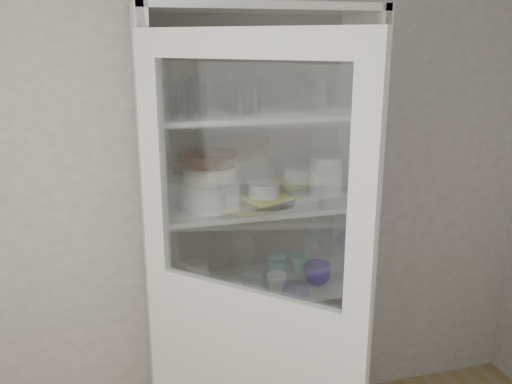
{
  "coord_description": "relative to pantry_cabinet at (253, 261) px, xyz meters",
  "views": [
    {
      "loc": [
        -0.43,
        -0.98,
        1.96
      ],
      "look_at": [
        0.2,
        1.27,
        1.3
      ],
      "focal_mm": 38.0,
      "sensor_mm": 36.0,
      "label": 1
    }
  ],
  "objects": [
    {
      "name": "grey_bowl_stack",
      "position": [
        0.35,
        -0.04,
        0.41
      ],
      "size": [
        0.15,
        0.15,
        0.18
      ],
      "primitive_type": "cylinder",
      "color": "silver",
      "rests_on": "shelf_plates"
    },
    {
      "name": "tin_box",
      "position": [
        0.09,
        -0.09,
        -0.45
      ],
      "size": [
        0.24,
        0.18,
        0.06
      ],
      "primitive_type": "cube",
      "rotation": [
        0.0,
        0.0,
        -0.15
      ],
      "color": "gray",
      "rests_on": "shelf_bot"
    },
    {
      "name": "goblet_0",
      "position": [
        -0.41,
        0.01,
        0.81
      ],
      "size": [
        0.08,
        0.08,
        0.17
      ],
      "primitive_type": null,
      "color": "silver",
      "rests_on": "shelf_glass"
    },
    {
      "name": "tumbler_1",
      "position": [
        -0.28,
        -0.2,
        0.8
      ],
      "size": [
        0.1,
        0.1,
        0.15
      ],
      "primitive_type": "cylinder",
      "rotation": [
        0.0,
        0.0,
        -0.32
      ],
      "color": "silver",
      "rests_on": "shelf_glass"
    },
    {
      "name": "teal_jar",
      "position": [
        0.11,
        -0.05,
        -0.02
      ],
      "size": [
        0.09,
        0.09,
        0.11
      ],
      "color": "#1A797B",
      "rests_on": "shelf_mugs"
    },
    {
      "name": "glass_platter",
      "position": [
        0.03,
        -0.1,
        0.33
      ],
      "size": [
        0.36,
        0.36,
        0.02
      ],
      "primitive_type": "cylinder",
      "rotation": [
        0.0,
        0.0,
        0.34
      ],
      "color": "silver",
      "rests_on": "shelf_plates"
    },
    {
      "name": "terracotta_bowl",
      "position": [
        -0.22,
        -0.11,
        0.53
      ],
      "size": [
        0.3,
        0.3,
        0.06
      ],
      "primitive_type": "imported",
      "rotation": [
        0.0,
        0.0,
        -0.26
      ],
      "color": "#57331B",
      "rests_on": "cream_bowl"
    },
    {
      "name": "tumbler_6",
      "position": [
        0.41,
        -0.21,
        0.79
      ],
      "size": [
        0.08,
        0.08,
        0.14
      ],
      "primitive_type": "cylinder",
      "rotation": [
        0.0,
        0.0,
        -0.21
      ],
      "color": "silver",
      "rests_on": "shelf_glass"
    },
    {
      "name": "goblet_1",
      "position": [
        -0.0,
        0.03,
        0.8
      ],
      "size": [
        0.08,
        0.08,
        0.17
      ],
      "primitive_type": null,
      "color": "silver",
      "rests_on": "shelf_glass"
    },
    {
      "name": "goblet_2",
      "position": [
        0.29,
        0.06,
        0.8
      ],
      "size": [
        0.07,
        0.07,
        0.16
      ],
      "primitive_type": null,
      "color": "silver",
      "rests_on": "shelf_glass"
    },
    {
      "name": "tumbler_3",
      "position": [
        -0.06,
        -0.22,
        0.8
      ],
      "size": [
        0.08,
        0.08,
        0.15
      ],
      "primitive_type": "cylinder",
      "rotation": [
        0.0,
        0.0,
        -0.05
      ],
      "color": "silver",
      "rests_on": "shelf_glass"
    },
    {
      "name": "plate_stack_back",
      "position": [
        -0.29,
        0.05,
        0.37
      ],
      "size": [
        0.22,
        0.22,
        0.1
      ],
      "primitive_type": "cylinder",
      "color": "white",
      "rests_on": "shelf_plates"
    },
    {
      "name": "mug_blue",
      "position": [
        0.27,
        -0.16,
        -0.03
      ],
      "size": [
        0.14,
        0.14,
        0.1
      ],
      "primitive_type": "imported",
      "rotation": [
        0.0,
        0.0,
        0.1
      ],
      "color": "#160B8C",
      "rests_on": "shelf_mugs"
    },
    {
      "name": "tumbler_5",
      "position": [
        0.18,
        -0.19,
        0.8
      ],
      "size": [
        0.1,
        0.1,
        0.15
      ],
      "primitive_type": "cylinder",
      "rotation": [
        0.0,
        0.0,
        -0.4
      ],
      "color": "silver",
      "rests_on": "shelf_glass"
    },
    {
      "name": "tumbler_4",
      "position": [
        0.25,
        -0.21,
        0.79
      ],
      "size": [
        0.08,
        0.08,
        0.14
      ],
      "primitive_type": "cylinder",
      "rotation": [
        0.0,
        0.0,
        0.23
      ],
      "color": "silver",
      "rests_on": "shelf_glass"
    },
    {
      "name": "cupboard_door",
      "position": [
        -0.18,
        -0.6,
        -0.07
      ],
      "size": [
        0.67,
        0.66,
        2.0
      ],
      "rotation": [
        0.0,
        0.0,
        -0.77
      ],
      "color": "#B1B4A1",
      "rests_on": "floor"
    },
    {
      "name": "pantry_cabinet",
      "position": [
        0.0,
        0.0,
        0.0
      ],
      "size": [
        1.0,
        0.45,
        2.1
      ],
      "color": "#B1B4A1",
      "rests_on": "floor"
    },
    {
      "name": "white_canister",
      "position": [
        -0.27,
        -0.04,
        -0.02
      ],
      "size": [
        0.13,
        0.13,
        0.12
      ],
      "primitive_type": "cylinder",
      "rotation": [
        0.0,
        0.0,
        0.35
      ],
      "color": "white",
      "rests_on": "shelf_mugs"
    },
    {
      "name": "goblet_3",
      "position": [
        0.24,
        0.02,
        0.81
      ],
      "size": [
        0.08,
        0.08,
        0.18
      ],
      "primitive_type": null,
      "color": "silver",
      "rests_on": "shelf_glass"
    },
    {
      "name": "white_ramekin",
      "position": [
        0.03,
        -0.1,
        0.38
      ],
      "size": [
        0.17,
        0.17,
        0.06
      ],
      "primitive_type": "cylinder",
      "rotation": [
        0.0,
        0.0,
        0.24
      ],
      "color": "white",
      "rests_on": "yellow_trivet"
    },
    {
      "name": "yellow_trivet",
      "position": [
        0.03,
        -0.1,
        0.34
      ],
      "size": [
        0.25,
        0.25,
        0.01
      ],
      "primitive_type": "cube",
      "rotation": [
        0.0,
        0.0,
        0.43
      ],
      "color": "yellow",
      "rests_on": "glass_platter"
    },
    {
      "name": "mug_white",
      "position": [
        0.06,
        -0.19,
        -0.04
      ],
      "size": [
        0.11,
        0.11,
        0.09
      ],
      "primitive_type": "imported",
      "rotation": [
        0.0,
        0.0,
        0.28
      ],
      "color": "white",
      "rests_on": "shelf_mugs"
    },
    {
      "name": "mug_teal",
      "position": [
        0.23,
        -0.02,
        -0.03
      ],
      "size": [
        0.12,
        0.12,
        0.09
      ],
      "primitive_type": "imported",
      "rotation": [
        0.0,
        0.0,
        -0.25
      ],
      "color": "#1A797B",
      "rests_on": "shelf_mugs"
    },
    {
      "name": "tumbler_10",
      "position": [
        -0.12,
        -0.06,
        0.8
      ],
      "size": [
        0.09,
        0.09,
        0.15
      ],
      "primitive_type": "cylinder",
      "rotation": [
        0.0,
        0.0,
        0.22
      ],
      "color": "silver",
      "rests_on": "shelf_glass"
    },
    {
      "name": "measuring_cups",
      "position": [
        -0.3,
        -0.15,
        -0.06
      ],
      "size": [
        0.1,
        0.1,
        0.04
      ],
      "primitive_type": "cylinder",
      "color": "silver",
      "rests_on": "shelf_mugs"
    },
    {
      "name": "tumbler_7",
      "position": [
        -0.32,
        -0.06,
        0.79
      ],
      "size": [
        0.09,
        0.09,
        0.14
      ],
      "primitive_type": "cylinder",
      "rotation": [
        0.0,
        0.0,
        -0.43
      ],
      "color": "silver",
      "rests_on": "shelf_glass"
    },
    {
      "name": "tumbler_2",
      "position": [
        -0.09,
        -0.2,
        0.8
      ],
      "size": [
        0.09,
        0.09,
        0.15
      ],
      "primitive_type": "cylinder",
      "rotation": [
        0.0,
        0.0,
        0.19
      ],
      "color": "silver",
      "rests_on": "shelf_glass"
    },
    {
      "name": "cream_dish",
      "position": [
        -0.28,
        -0.06,
        -0.45
      ],
      "size": [
        0.26,
        0.26,
        0.07
      ],
      "primitive_type": "imported",
      "rotation": [
        0.0,
        0.0,
        0.25
      ],
      "color": "silver",
      "rests_on": "shelf_bot"
    },
    {
      "name": "tumbler_9",
      "position": [
        -0.11,
        -0.08,
        0.79
      ],
      "size": [
        0.09,
        0.09,
        0.14
      ],
      "primitive_type": "cylinder",
      "rotation": [
        0.0,
        0.0,
        -0.42
      ],
      "color": "silver",
      "rests_on": "shelf_glass"
    },
    {
      "name": "tumbler_8",
      "position": [
        -0.29,
        -0.05,
        0.8
      ],
      "size": [
        0.1,
        0.1,
        0.15
      ],
      "primitive_type": "cylinder",
      "rotation": [
        0.0,
        0.0,
        -0.3
      ],
      "color": "silver",
      "rests_on": "shelf_glass"
    },
    {
      "name": "wall_back",
      "position": [
        -0.2,
        0.16,
        0.36
      ],
      "size": [
        3.6,
        0.02,
        2.6
      ],
      "primitive_type": "cube",
      "color": "#9D9A96",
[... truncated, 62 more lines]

